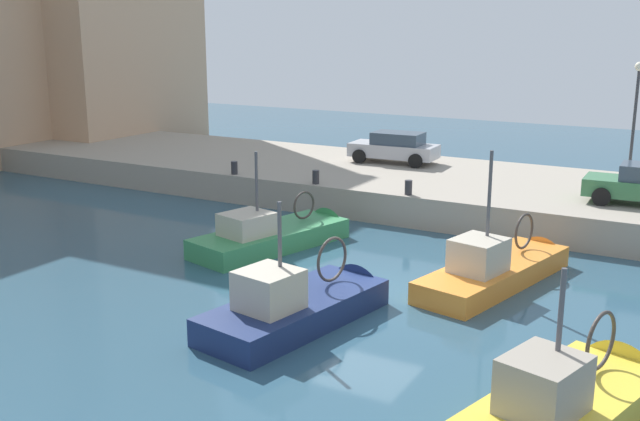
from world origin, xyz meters
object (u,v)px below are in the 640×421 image
object	(u,v)px
mooring_bollard_north	(234,168)
quay_streetlamp	(636,103)
fishing_boat_yellow	(571,411)
fishing_boat_orange	(500,277)
parked_car_silver	(395,147)
mooring_bollard_mid	(316,177)
fishing_boat_green	(279,242)
mooring_bollard_south	(408,188)
fishing_boat_navy	(305,315)

from	to	relation	value
mooring_bollard_north	quay_streetlamp	world-z (taller)	quay_streetlamp
mooring_bollard_north	fishing_boat_yellow	bearing A→B (deg)	-125.40
fishing_boat_orange	parked_car_silver	bearing A→B (deg)	37.90
fishing_boat_yellow	mooring_bollard_mid	size ratio (longest dim) A/B	11.51
fishing_boat_green	quay_streetlamp	size ratio (longest dim) A/B	1.41
mooring_bollard_south	fishing_boat_orange	bearing A→B (deg)	-132.64
mooring_bollard_south	fishing_boat_green	bearing A→B (deg)	148.70
fishing_boat_yellow	mooring_bollard_mid	bearing A→B (deg)	46.76
fishing_boat_navy	quay_streetlamp	bearing A→B (deg)	-19.70
fishing_boat_navy	fishing_boat_green	xyz separation A→B (m)	(5.28, 4.17, -0.02)
quay_streetlamp	parked_car_silver	bearing A→B (deg)	88.81
mooring_bollard_south	quay_streetlamp	xyz separation A→B (m)	(5.65, -6.93, 2.98)
parked_car_silver	mooring_bollard_north	distance (m)	7.60
fishing_boat_navy	mooring_bollard_north	world-z (taller)	fishing_boat_navy
mooring_bollard_mid	fishing_boat_orange	bearing A→B (deg)	-116.82
fishing_boat_navy	quay_streetlamp	world-z (taller)	quay_streetlamp
fishing_boat_yellow	parked_car_silver	world-z (taller)	fishing_boat_yellow
fishing_boat_yellow	mooring_bollard_south	bearing A→B (deg)	35.75
mooring_bollard_south	mooring_bollard_mid	world-z (taller)	same
fishing_boat_yellow	mooring_bollard_north	size ratio (longest dim) A/B	11.51
fishing_boat_navy	fishing_boat_yellow	bearing A→B (deg)	-103.92
fishing_boat_green	parked_car_silver	world-z (taller)	fishing_boat_green
mooring_bollard_north	fishing_boat_navy	bearing A→B (deg)	-136.60
quay_streetlamp	mooring_bollard_south	bearing A→B (deg)	129.18
fishing_boat_yellow	mooring_bollard_south	size ratio (longest dim) A/B	11.51
fishing_boat_orange	quay_streetlamp	xyz separation A→B (m)	(10.13, -2.06, 4.32)
mooring_bollard_south	quay_streetlamp	world-z (taller)	quay_streetlamp
fishing_boat_orange	fishing_boat_navy	bearing A→B (deg)	147.12
fishing_boat_yellow	fishing_boat_green	distance (m)	13.21
fishing_boat_orange	quay_streetlamp	distance (m)	11.21
fishing_boat_green	fishing_boat_navy	bearing A→B (deg)	-141.69
fishing_boat_navy	mooring_bollard_south	bearing A→B (deg)	7.85
mooring_bollard_south	mooring_bollard_north	size ratio (longest dim) A/B	1.00
fishing_boat_green	mooring_bollard_north	bearing A→B (deg)	48.33
fishing_boat_orange	fishing_boat_green	distance (m)	7.68
fishing_boat_green	mooring_bollard_south	bearing A→B (deg)	-31.30
fishing_boat_navy	mooring_bollard_mid	world-z (taller)	fishing_boat_navy
mooring_bollard_south	quay_streetlamp	bearing A→B (deg)	-50.82
fishing_boat_navy	mooring_bollard_north	bearing A→B (deg)	43.40
fishing_boat_green	fishing_boat_orange	bearing A→B (deg)	-88.98
parked_car_silver	mooring_bollard_north	world-z (taller)	parked_car_silver
fishing_boat_yellow	fishing_boat_navy	bearing A→B (deg)	76.08
fishing_boat_yellow	quay_streetlamp	distance (m)	17.88
quay_streetlamp	fishing_boat_yellow	bearing A→B (deg)	-175.21
fishing_boat_orange	mooring_bollard_south	xyz separation A→B (m)	(4.48, 4.87, 1.34)
fishing_boat_green	mooring_bollard_south	world-z (taller)	fishing_boat_green
fishing_boat_orange	mooring_bollard_south	bearing A→B (deg)	47.36
fishing_boat_orange	mooring_bollard_north	world-z (taller)	fishing_boat_orange
quay_streetlamp	fishing_boat_navy	bearing A→B (deg)	160.30
mooring_bollard_south	fishing_boat_navy	bearing A→B (deg)	-172.15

